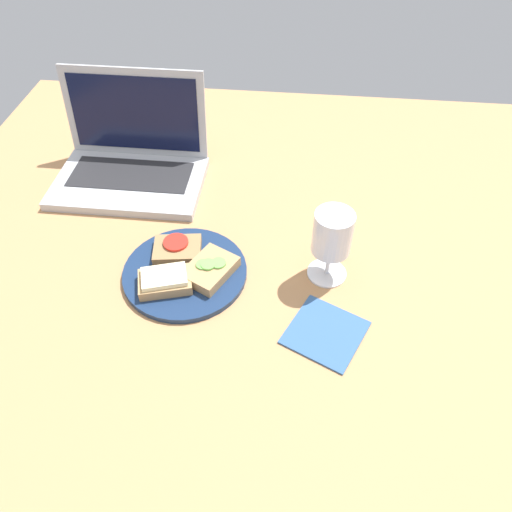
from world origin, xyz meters
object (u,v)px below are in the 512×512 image
at_px(plate, 185,272).
at_px(sandwich_with_cheese, 165,281).
at_px(laptop, 131,162).
at_px(sandwich_with_tomato, 177,249).
at_px(wine_glass, 332,236).
at_px(napkin, 325,332).
at_px(sandwich_with_cucumber, 210,269).

height_order(plate, sandwich_with_cheese, sandwich_with_cheese).
bearing_deg(laptop, sandwich_with_tomato, -57.05).
distance_m(wine_glass, laptop, 0.53).
distance_m(laptop, napkin, 0.61).
height_order(sandwich_with_cucumber, wine_glass, wine_glass).
height_order(sandwich_with_tomato, napkin, sandwich_with_tomato).
height_order(plate, laptop, laptop).
relative_size(sandwich_with_tomato, wine_glass, 0.67).
bearing_deg(laptop, sandwich_with_cheese, -64.93).
bearing_deg(sandwich_with_cheese, laptop, 115.07).
height_order(sandwich_with_cheese, laptop, laptop).
bearing_deg(wine_glass, laptop, 150.08).
distance_m(sandwich_with_tomato, sandwich_with_cucumber, 0.09).
bearing_deg(napkin, sandwich_with_cucumber, 153.96).
relative_size(sandwich_with_tomato, sandwich_with_cucumber, 0.83).
distance_m(sandwich_with_tomato, wine_glass, 0.30).
relative_size(sandwich_with_cucumber, wine_glass, 0.81).
xyz_separation_m(sandwich_with_cheese, laptop, (-0.16, 0.33, 0.02)).
xyz_separation_m(plate, sandwich_with_cheese, (-0.03, -0.04, 0.02)).
relative_size(sandwich_with_cucumber, laptop, 0.36).
xyz_separation_m(plate, wine_glass, (0.27, 0.03, 0.09)).
bearing_deg(sandwich_with_tomato, plate, -62.77).
relative_size(wine_glass, napkin, 1.23).
height_order(sandwich_with_cheese, sandwich_with_cucumber, sandwich_with_cheese).
bearing_deg(wine_glass, plate, -173.52).
bearing_deg(plate, napkin, -22.12).
bearing_deg(sandwich_with_tomato, wine_glass, -2.80).
xyz_separation_m(plate, napkin, (0.27, -0.11, -0.00)).
bearing_deg(wine_glass, sandwich_with_tomato, 177.20).
height_order(sandwich_with_cheese, wine_glass, wine_glass).
xyz_separation_m(sandwich_with_cucumber, napkin, (0.22, -0.11, -0.02)).
bearing_deg(napkin, laptop, 138.43).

